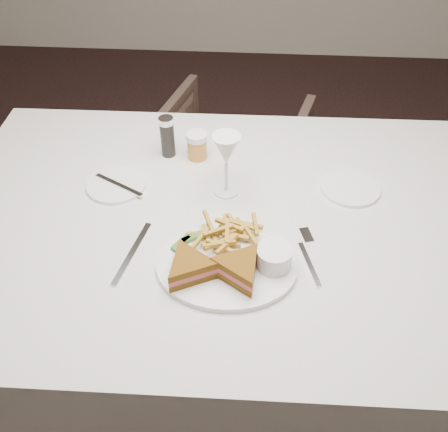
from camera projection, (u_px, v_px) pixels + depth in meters
name	position (u px, v px, depth m)	size (l,w,h in m)	color
ground	(151.00, 356.00, 1.81)	(5.00, 5.00, 0.00)	black
table	(225.00, 306.00, 1.52)	(1.45, 0.97, 0.75)	silver
chair_far	(230.00, 162.00, 2.16)	(0.59, 0.55, 0.60)	#47342C
table_setting	(223.00, 226.00, 1.18)	(0.79, 0.58, 0.18)	white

